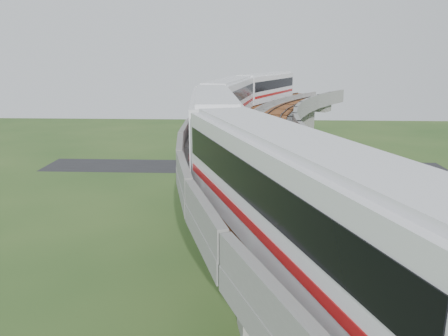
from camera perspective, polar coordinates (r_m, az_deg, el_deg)
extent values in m
plane|color=#2A4C1E|center=(37.36, 2.39, -11.34)|extent=(160.00, 160.00, 0.00)
cube|color=gray|center=(38.19, 24.38, -12.08)|extent=(18.00, 26.00, 0.04)
cube|color=#232326|center=(65.68, 2.58, 0.14)|extent=(60.00, 8.00, 0.03)
cube|color=#99968E|center=(67.14, 10.45, 3.89)|extent=(2.86, 2.93, 8.40)
cube|color=#99968E|center=(66.45, 10.64, 7.96)|extent=(7.21, 5.74, 1.20)
cube|color=#99968E|center=(45.68, 3.68, -0.86)|extent=(2.35, 2.51, 8.40)
cube|color=#99968E|center=(44.65, 3.78, 5.09)|extent=(7.31, 3.58, 1.20)
cube|color=#99968E|center=(26.18, 4.37, -13.01)|extent=(2.35, 2.51, 8.40)
cube|color=#99968E|center=(24.34, 4.59, -2.94)|extent=(7.31, 3.58, 1.20)
cube|color=gray|center=(60.80, 8.58, 8.41)|extent=(16.42, 20.91, 0.80)
cube|color=gray|center=(62.34, 4.86, 9.49)|extent=(8.66, 17.08, 1.00)
cube|color=gray|center=(59.36, 12.54, 8.96)|extent=(8.66, 17.08, 1.00)
cube|color=brown|center=(61.56, 6.65, 8.98)|extent=(10.68, 18.08, 0.12)
cube|color=black|center=(61.55, 6.66, 9.09)|extent=(9.69, 17.59, 0.12)
cube|color=brown|center=(60.03, 10.58, 8.69)|extent=(10.68, 18.08, 0.12)
cube|color=black|center=(60.02, 10.58, 8.80)|extent=(9.69, 17.59, 0.12)
cube|color=gray|center=(43.22, 3.55, 6.12)|extent=(11.77, 20.03, 0.80)
cube|color=gray|center=(43.89, -2.05, 7.45)|extent=(3.22, 18.71, 1.00)
cube|color=gray|center=(42.73, 9.33, 7.08)|extent=(3.22, 18.71, 1.00)
cube|color=brown|center=(43.51, 0.67, 6.81)|extent=(5.44, 19.05, 0.12)
cube|color=black|center=(43.50, 0.67, 6.97)|extent=(4.35, 18.88, 0.12)
cube|color=brown|center=(42.91, 6.49, 6.61)|extent=(5.44, 19.05, 0.12)
cube|color=black|center=(42.90, 6.49, 6.77)|extent=(4.35, 18.88, 0.12)
cube|color=gray|center=(25.30, 4.06, 0.10)|extent=(11.77, 20.03, 0.80)
cube|color=gray|center=(24.71, -5.77, 1.87)|extent=(3.22, 18.71, 1.00)
cube|color=gray|center=(26.18, 13.41, 2.26)|extent=(3.22, 18.71, 1.00)
cube|color=brown|center=(24.91, -0.91, 1.00)|extent=(5.44, 19.05, 0.12)
cube|color=black|center=(24.88, -0.91, 1.27)|extent=(4.35, 18.88, 0.12)
cube|color=brown|center=(25.66, 8.92, 1.23)|extent=(5.44, 19.05, 0.12)
cube|color=black|center=(25.64, 8.93, 1.49)|extent=(4.35, 18.88, 0.12)
cube|color=silver|center=(13.09, 9.08, -3.62)|extent=(7.66, 15.02, 3.20)
cube|color=silver|center=(12.67, 9.38, 3.71)|extent=(6.90, 14.13, 0.22)
cube|color=black|center=(12.96, 9.16, -1.73)|extent=(7.52, 14.48, 1.15)
cube|color=#A61011|center=(13.34, 8.95, -6.68)|extent=(7.52, 14.48, 0.30)
cube|color=black|center=(13.61, 8.83, -9.47)|extent=(6.14, 12.63, 0.28)
cube|color=silver|center=(27.91, -1.36, 6.18)|extent=(4.16, 15.19, 3.20)
cube|color=silver|center=(27.71, -1.39, 9.66)|extent=(3.54, 14.39, 0.22)
cube|color=black|center=(27.85, -1.37, 7.10)|extent=(4.16, 14.60, 1.15)
cube|color=#A61011|center=(28.02, -1.35, 4.66)|extent=(4.16, 14.60, 0.30)
cube|color=black|center=(28.15, -1.35, 3.24)|extent=(3.14, 12.87, 0.28)
cube|color=silver|center=(43.31, 0.68, 9.15)|extent=(4.95, 15.24, 3.20)
cube|color=silver|center=(43.19, 0.68, 11.39)|extent=(4.30, 14.41, 0.22)
cube|color=black|center=(43.27, 0.68, 9.74)|extent=(4.92, 14.65, 1.15)
cube|color=#A61011|center=(43.39, 0.67, 8.16)|extent=(4.92, 14.65, 0.30)
cube|color=black|center=(43.47, 0.67, 7.23)|extent=(3.82, 12.89, 0.28)
cube|color=silver|center=(58.26, 5.49, 10.46)|extent=(8.37, 14.86, 3.20)
cube|color=silver|center=(58.17, 5.53, 12.13)|extent=(7.58, 13.95, 0.22)
cube|color=black|center=(58.23, 5.50, 10.90)|extent=(8.19, 14.33, 1.15)
cube|color=#A61011|center=(58.32, 5.47, 9.72)|extent=(8.19, 14.33, 0.30)
cube|color=black|center=(58.38, 5.46, 9.03)|extent=(6.75, 12.47, 0.28)
cylinder|color=#2D382D|center=(56.48, 15.08, -1.98)|extent=(0.08, 0.08, 1.50)
cube|color=#2D382D|center=(54.13, 14.68, -2.66)|extent=(1.69, 4.77, 1.40)
cylinder|color=#2D382D|center=(51.78, 14.38, -3.42)|extent=(0.08, 0.08, 1.50)
cube|color=#2D382D|center=(49.43, 14.18, -4.27)|extent=(1.23, 4.91, 1.40)
cylinder|color=#2D382D|center=(47.09, 14.11, -5.21)|extent=(0.08, 0.08, 1.50)
cube|color=#2D382D|center=(44.77, 14.18, -6.26)|extent=(0.75, 4.99, 1.40)
cylinder|color=#2D382D|center=(42.47, 14.42, -7.43)|extent=(0.08, 0.08, 1.50)
cube|color=#2D382D|center=(40.20, 14.87, -8.74)|extent=(0.27, 5.04, 1.40)
cylinder|color=#2D382D|center=(37.99, 15.54, -10.19)|extent=(0.08, 0.08, 1.50)
cube|color=#2D382D|center=(35.83, 16.50, -11.82)|extent=(0.27, 5.04, 1.40)
cylinder|color=#2D382D|center=(33.75, 17.79, -13.64)|extent=(0.08, 0.08, 1.50)
cube|color=#2D382D|center=(31.78, 19.47, -15.65)|extent=(0.75, 4.99, 1.40)
cylinder|color=#2D382D|center=(29.92, 21.63, -17.88)|extent=(0.08, 0.08, 1.50)
cylinder|color=#382314|center=(59.73, 13.40, -1.00)|extent=(0.18, 0.18, 1.46)
ellipsoid|color=#143510|center=(59.38, 13.48, 0.31)|extent=(2.25, 2.25, 1.91)
cylinder|color=#382314|center=(53.59, 11.58, -2.94)|extent=(0.18, 0.18, 0.99)
ellipsoid|color=#143510|center=(53.19, 11.65, -1.49)|extent=(3.06, 3.06, 2.60)
cylinder|color=#382314|center=(47.87, 11.35, -4.64)|extent=(0.18, 0.18, 1.64)
ellipsoid|color=#143510|center=(47.41, 11.44, -2.93)|extent=(2.26, 2.26, 1.92)
cylinder|color=#382314|center=(41.25, 11.32, -7.77)|extent=(0.18, 0.18, 1.69)
ellipsoid|color=#143510|center=(40.63, 11.44, -5.51)|extent=(2.96, 2.96, 2.52)
cylinder|color=#382314|center=(35.20, 12.82, -11.93)|extent=(0.18, 0.18, 1.64)
ellipsoid|color=#143510|center=(34.55, 12.96, -9.64)|extent=(2.40, 2.40, 2.04)
cylinder|color=#382314|center=(29.33, 19.43, -18.65)|extent=(0.18, 0.18, 1.26)
ellipsoid|color=#143510|center=(28.64, 19.66, -16.39)|extent=(2.37, 2.37, 2.02)
imported|color=silver|center=(37.13, 24.66, -11.88)|extent=(2.39, 3.61, 1.14)
imported|color=black|center=(39.02, 20.33, -9.97)|extent=(4.92, 2.78, 1.34)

